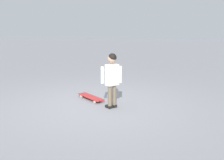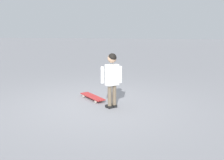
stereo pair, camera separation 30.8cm
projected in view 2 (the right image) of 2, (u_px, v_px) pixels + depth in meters
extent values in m
plane|color=gray|center=(93.00, 106.00, 5.44)|extent=(50.00, 50.00, 0.00)
cylinder|color=brown|center=(110.00, 96.00, 5.22)|extent=(0.08, 0.08, 0.42)
cube|color=black|center=(109.00, 107.00, 5.29)|extent=(0.16, 0.16, 0.05)
cylinder|color=brown|center=(114.00, 95.00, 5.28)|extent=(0.08, 0.08, 0.42)
cube|color=black|center=(113.00, 106.00, 5.35)|extent=(0.16, 0.16, 0.05)
cube|color=white|center=(112.00, 75.00, 5.17)|extent=(0.27, 0.27, 0.40)
cylinder|color=white|center=(102.00, 75.00, 5.16)|extent=(0.06, 0.06, 0.32)
cylinder|color=white|center=(120.00, 74.00, 5.21)|extent=(0.06, 0.06, 0.32)
sphere|color=tan|center=(112.00, 58.00, 5.11)|extent=(0.17, 0.17, 0.17)
sphere|color=black|center=(112.00, 58.00, 5.10)|extent=(0.16, 0.16, 0.16)
cube|color=#B22D2D|center=(92.00, 96.00, 5.87)|extent=(0.71, 0.65, 0.02)
cube|color=#B7B7BC|center=(87.00, 94.00, 6.10)|extent=(0.09, 0.10, 0.02)
cube|color=#B7B7BC|center=(99.00, 100.00, 5.65)|extent=(0.09, 0.10, 0.02)
cylinder|color=beige|center=(84.00, 96.00, 6.06)|extent=(0.06, 0.06, 0.06)
cylinder|color=beige|center=(90.00, 95.00, 6.14)|extent=(0.06, 0.06, 0.06)
cylinder|color=beige|center=(96.00, 102.00, 5.62)|extent=(0.06, 0.06, 0.06)
cylinder|color=beige|center=(102.00, 100.00, 5.70)|extent=(0.06, 0.06, 0.06)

